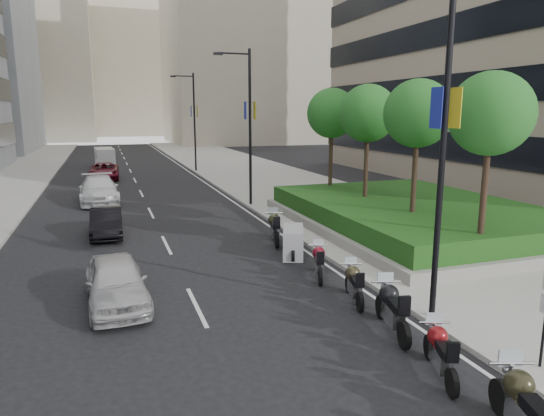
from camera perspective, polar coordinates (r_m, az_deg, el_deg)
name	(u,v)px	position (r m, az deg, el deg)	size (l,w,h in m)	color
ground	(297,365)	(11.28, 2.93, -17.97)	(160.00, 160.00, 0.00)	black
sidewalk_right	(263,177)	(41.49, -1.02, 3.68)	(10.00, 100.00, 0.15)	#9E9B93
lane_edge	(202,181)	(40.19, -8.23, 3.22)	(0.12, 100.00, 0.01)	silver
lane_centre	(136,183)	(39.56, -15.65, 2.79)	(0.12, 100.00, 0.01)	silver
building_cream_right	(246,43)	(93.60, -3.09, 18.85)	(28.00, 24.00, 36.00)	#B7AD93
building_cream_left	(20,52)	(110.65, -27.49, 15.94)	(26.00, 24.00, 34.00)	#B7AD93
building_cream_centre	(123,56)	(129.95, -17.16, 16.67)	(30.00, 24.00, 38.00)	#B7AD93
planter	(413,222)	(24.09, 16.24, -1.59)	(10.00, 14.00, 0.40)	gray
hedge	(414,210)	(23.97, 16.32, -0.20)	(9.40, 13.40, 0.80)	#134313
tree_0	(491,114)	(17.93, 24.33, 10.00)	(2.80, 2.80, 6.30)	#332319
tree_1	(418,114)	(21.04, 16.78, 10.54)	(2.80, 2.80, 6.30)	#332319
tree_2	(368,114)	(24.40, 11.22, 10.82)	(2.80, 2.80, 6.30)	#332319
tree_3	(332,114)	(27.94, 7.04, 10.96)	(2.80, 2.80, 6.30)	#332319
lamp_post_0	(439,130)	(12.83, 19.05, 8.68)	(2.34, 0.45, 9.00)	black
lamp_post_1	(247,120)	(28.24, -2.91, 10.30)	(2.34, 0.45, 9.00)	black
lamp_post_2	(193,117)	(45.80, -9.31, 10.50)	(2.34, 0.45, 9.00)	black
motorcycle_0	(525,409)	(9.70, 27.63, -20.23)	(1.01, 2.32, 1.19)	black
motorcycle_1	(440,352)	(11.21, 19.17, -15.68)	(0.90, 1.95, 1.01)	black
motorcycle_2	(392,309)	(12.85, 13.92, -11.41)	(0.86, 2.32, 1.17)	black
motorcycle_3	(354,284)	(14.62, 9.62, -8.76)	(0.80, 2.00, 1.02)	black
motorcycle_4	(319,262)	(16.50, 5.54, -6.32)	(0.91, 1.95, 1.01)	black
motorcycle_5	(293,242)	(18.79, 2.51, -4.03)	(1.39, 2.01, 1.13)	black
motorcycle_6	(275,228)	(20.74, 0.33, -2.34)	(0.89, 2.38, 1.20)	black
car_a	(116,282)	(14.80, -17.86, -8.27)	(1.65, 4.10, 1.40)	#AFAFB1
car_b	(106,222)	(23.05, -18.91, -1.59)	(1.35, 3.86, 1.27)	black
car_c	(99,190)	(31.82, -19.70, 2.05)	(2.25, 5.54, 1.61)	silver
car_d	(104,171)	(42.70, -19.14, 4.11)	(2.30, 5.00, 1.39)	maroon
delivery_van	(105,158)	(52.35, -19.07, 5.53)	(2.02, 4.67, 1.92)	silver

